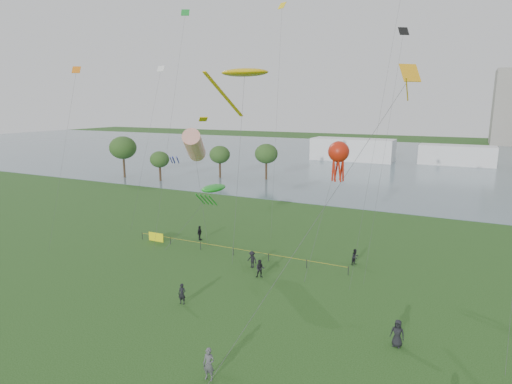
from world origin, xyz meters
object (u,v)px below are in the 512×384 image
at_px(kite_flyer, 209,364).
at_px(kite_stingray, 244,73).
at_px(fence, 184,242).
at_px(kite_octopus, 339,153).

xyz_separation_m(kite_flyer, kite_stingray, (-9.20, 22.11, 17.49)).
bearing_deg(fence, kite_flyer, -51.27).
height_order(fence, kite_flyer, kite_flyer).
bearing_deg(kite_octopus, fence, 170.06).
distance_m(fence, kite_stingray, 19.10).
relative_size(kite_stingray, kite_octopus, 1.60).
distance_m(kite_stingray, kite_octopus, 12.79).
bearing_deg(kite_stingray, fence, -126.53).
distance_m(kite_flyer, kite_stingray, 29.66).
height_order(fence, kite_stingray, kite_stingray).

